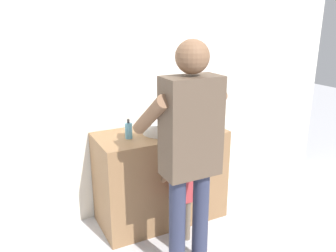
% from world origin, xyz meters
% --- Properties ---
extents(ground_plane, '(14.00, 14.00, 0.00)m').
position_xyz_m(ground_plane, '(0.00, 0.00, 0.00)').
color(ground_plane, silver).
extents(back_wall, '(4.40, 0.08, 2.70)m').
position_xyz_m(back_wall, '(0.00, 0.62, 1.35)').
color(back_wall, silver).
rests_on(back_wall, ground).
extents(vanity_cabinet, '(1.13, 0.54, 0.84)m').
position_xyz_m(vanity_cabinet, '(0.00, 0.30, 0.42)').
color(vanity_cabinet, olive).
rests_on(vanity_cabinet, ground).
extents(sink_basin, '(0.33, 0.33, 0.11)m').
position_xyz_m(sink_basin, '(0.00, 0.28, 0.90)').
color(sink_basin, silver).
rests_on(sink_basin, vanity_cabinet).
extents(faucet, '(0.18, 0.14, 0.18)m').
position_xyz_m(faucet, '(0.00, 0.48, 0.92)').
color(faucet, '#B7BABF').
rests_on(faucet, vanity_cabinet).
extents(toothbrush_cup, '(0.07, 0.07, 0.21)m').
position_xyz_m(toothbrush_cup, '(0.33, 0.35, 0.90)').
color(toothbrush_cup, '#D86666').
rests_on(toothbrush_cup, vanity_cabinet).
extents(soap_bottle, '(0.06, 0.06, 0.17)m').
position_xyz_m(soap_bottle, '(-0.30, 0.27, 0.91)').
color(soap_bottle, '#66B2D1').
rests_on(soap_bottle, vanity_cabinet).
extents(child_toddler, '(0.25, 0.25, 0.81)m').
position_xyz_m(child_toddler, '(0.00, -0.10, 0.48)').
color(child_toddler, '#6B5B4C').
rests_on(child_toddler, ground).
extents(adult_parent, '(0.52, 0.55, 1.67)m').
position_xyz_m(adult_parent, '(-0.12, -0.40, 1.00)').
color(adult_parent, '#2D334C').
rests_on(adult_parent, ground).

